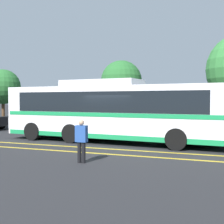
{
  "coord_description": "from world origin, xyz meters",
  "views": [
    {
      "loc": [
        5.86,
        -15.19,
        2.28
      ],
      "look_at": [
        -0.21,
        0.31,
        1.62
      ],
      "focal_mm": 50.0,
      "sensor_mm": 36.0,
      "label": 1
    }
  ],
  "objects_px": {
    "parked_car_2": "(114,123)",
    "tree_2": "(121,81)",
    "tree_1": "(3,87)",
    "transit_bus": "(112,110)",
    "pedestrian_0": "(81,139)",
    "parked_car_1": "(43,121)"
  },
  "relations": [
    {
      "from": "pedestrian_0",
      "to": "tree_2",
      "type": "relative_size",
      "value": 0.29
    },
    {
      "from": "parked_car_2",
      "to": "parked_car_1",
      "type": "bearing_deg",
      "value": -83.01
    },
    {
      "from": "parked_car_1",
      "to": "tree_1",
      "type": "relative_size",
      "value": 0.92
    },
    {
      "from": "transit_bus",
      "to": "parked_car_2",
      "type": "relative_size",
      "value": 2.82
    },
    {
      "from": "transit_bus",
      "to": "parked_car_2",
      "type": "bearing_deg",
      "value": -156.78
    },
    {
      "from": "pedestrian_0",
      "to": "tree_2",
      "type": "distance_m",
      "value": 13.74
    },
    {
      "from": "parked_car_2",
      "to": "tree_1",
      "type": "xyz_separation_m",
      "value": [
        -11.77,
        3.21,
        2.67
      ]
    },
    {
      "from": "transit_bus",
      "to": "tree_1",
      "type": "distance_m",
      "value": 14.69
    },
    {
      "from": "transit_bus",
      "to": "tree_1",
      "type": "bearing_deg",
      "value": -113.12
    },
    {
      "from": "parked_car_2",
      "to": "pedestrian_0",
      "type": "xyz_separation_m",
      "value": [
        2.19,
        -8.98,
        0.14
      ]
    },
    {
      "from": "transit_bus",
      "to": "pedestrian_0",
      "type": "bearing_deg",
      "value": 14.32
    },
    {
      "from": "parked_car_1",
      "to": "parked_car_2",
      "type": "xyz_separation_m",
      "value": [
        5.27,
        0.25,
        -0.04
      ]
    },
    {
      "from": "parked_car_2",
      "to": "tree_2",
      "type": "relative_size",
      "value": 0.84
    },
    {
      "from": "tree_1",
      "to": "transit_bus",
      "type": "bearing_deg",
      "value": -27.27
    },
    {
      "from": "transit_bus",
      "to": "parked_car_2",
      "type": "distance_m",
      "value": 3.8
    },
    {
      "from": "parked_car_2",
      "to": "tree_2",
      "type": "xyz_separation_m",
      "value": [
        -0.96,
        4.09,
        2.99
      ]
    },
    {
      "from": "tree_1",
      "to": "parked_car_1",
      "type": "bearing_deg",
      "value": -28.08
    },
    {
      "from": "transit_bus",
      "to": "parked_car_1",
      "type": "xyz_separation_m",
      "value": [
        -6.47,
        3.22,
        -0.93
      ]
    },
    {
      "from": "parked_car_2",
      "to": "tree_1",
      "type": "height_order",
      "value": "tree_1"
    },
    {
      "from": "transit_bus",
      "to": "tree_1",
      "type": "relative_size",
      "value": 2.54
    },
    {
      "from": "parked_car_2",
      "to": "tree_2",
      "type": "bearing_deg",
      "value": -162.59
    },
    {
      "from": "transit_bus",
      "to": "pedestrian_0",
      "type": "height_order",
      "value": "transit_bus"
    }
  ]
}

